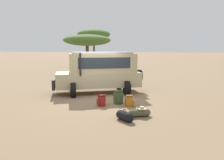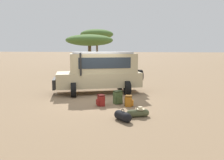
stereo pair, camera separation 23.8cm
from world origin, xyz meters
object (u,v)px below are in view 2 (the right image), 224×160
(duffel_bag_soft_canvas, at_px, (123,116))
(acacia_tree_left_mid, at_px, (90,40))
(duffel_bag_low_black_case, at_px, (138,113))
(backpack_cluster_center, at_px, (118,97))
(backpack_beside_front_wheel, at_px, (101,100))
(backpack_near_rear_wheel, at_px, (129,101))
(acacia_tree_far_left, at_px, (97,34))
(safari_vehicle, at_px, (100,71))

(duffel_bag_soft_canvas, relative_size, acacia_tree_left_mid, 0.14)
(acacia_tree_left_mid, bearing_deg, duffel_bag_low_black_case, -64.89)
(duffel_bag_low_black_case, bearing_deg, backpack_cluster_center, 121.64)
(backpack_beside_front_wheel, bearing_deg, backpack_cluster_center, 37.07)
(backpack_near_rear_wheel, height_order, acacia_tree_left_mid, acacia_tree_left_mid)
(backpack_beside_front_wheel, relative_size, backpack_cluster_center, 0.82)
(acacia_tree_far_left, bearing_deg, backpack_near_rear_wheel, -70.29)
(backpack_cluster_center, xyz_separation_m, duffel_bag_low_black_case, (1.14, -1.85, -0.16))
(acacia_tree_left_mid, bearing_deg, duffel_bag_soft_canvas, -67.53)
(backpack_near_rear_wheel, distance_m, acacia_tree_left_mid, 13.61)
(duffel_bag_low_black_case, bearing_deg, safari_vehicle, 121.81)
(acacia_tree_far_left, bearing_deg, duffel_bag_low_black_case, -70.24)
(backpack_cluster_center, relative_size, duffel_bag_low_black_case, 0.74)
(backpack_beside_front_wheel, xyz_separation_m, backpack_cluster_center, (0.71, 0.53, 0.06))
(backpack_cluster_center, bearing_deg, acacia_tree_far_left, 108.61)
(duffel_bag_low_black_case, relative_size, acacia_tree_left_mid, 0.17)
(safari_vehicle, height_order, acacia_tree_far_left, acacia_tree_far_left)
(safari_vehicle, distance_m, duffel_bag_low_black_case, 5.20)
(backpack_beside_front_wheel, distance_m, backpack_near_rear_wheel, 1.30)
(duffel_bag_low_black_case, bearing_deg, backpack_beside_front_wheel, 144.50)
(duffel_bag_low_black_case, height_order, acacia_tree_left_mid, acacia_tree_left_mid)
(backpack_cluster_center, xyz_separation_m, backpack_near_rear_wheel, (0.58, -0.36, -0.06))
(backpack_cluster_center, distance_m, duffel_bag_soft_canvas, 2.52)
(duffel_bag_soft_canvas, bearing_deg, duffel_bag_low_black_case, 49.37)
(backpack_near_rear_wheel, height_order, duffel_bag_soft_canvas, backpack_near_rear_wheel)
(safari_vehicle, distance_m, backpack_cluster_center, 3.06)
(backpack_beside_front_wheel, height_order, duffel_bag_soft_canvas, backpack_beside_front_wheel)
(backpack_cluster_center, distance_m, backpack_near_rear_wheel, 0.69)
(backpack_beside_front_wheel, height_order, acacia_tree_left_mid, acacia_tree_left_mid)
(duffel_bag_low_black_case, xyz_separation_m, acacia_tree_far_left, (-8.25, 22.96, 4.53))
(backpack_near_rear_wheel, xyz_separation_m, acacia_tree_far_left, (-7.69, 21.47, 4.44))
(backpack_beside_front_wheel, bearing_deg, duffel_bag_soft_canvas, -54.59)
(backpack_cluster_center, bearing_deg, backpack_beside_front_wheel, -142.93)
(duffel_bag_low_black_case, xyz_separation_m, duffel_bag_soft_canvas, (-0.50, -0.58, 0.02))
(backpack_beside_front_wheel, relative_size, duffel_bag_soft_canvas, 0.74)
(duffel_bag_soft_canvas, bearing_deg, backpack_cluster_center, 104.80)
(backpack_near_rear_wheel, bearing_deg, acacia_tree_left_mid, 115.67)
(safari_vehicle, xyz_separation_m, acacia_tree_far_left, (-5.58, 18.65, 3.39))
(duffel_bag_low_black_case, relative_size, duffel_bag_soft_canvas, 1.21)
(backpack_near_rear_wheel, bearing_deg, safari_vehicle, 126.91)
(acacia_tree_left_mid, bearing_deg, safari_vehicle, -68.35)
(backpack_cluster_center, distance_m, acacia_tree_left_mid, 13.04)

